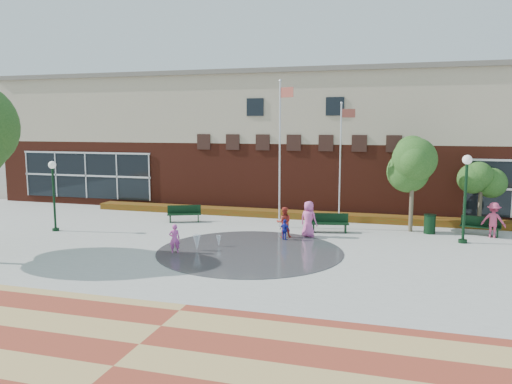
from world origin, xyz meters
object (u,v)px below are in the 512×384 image
(flagpole_left, at_px, (280,146))
(bench_left, at_px, (184,217))
(trash_can, at_px, (430,224))
(flagpole_right, at_px, (341,156))
(child_splash, at_px, (175,239))

(flagpole_left, relative_size, bench_left, 4.03)
(bench_left, height_order, trash_can, trash_can)
(flagpole_right, relative_size, child_splash, 5.22)
(child_splash, bearing_deg, trash_can, -176.47)
(flagpole_left, height_order, flagpole_right, flagpole_left)
(flagpole_left, bearing_deg, flagpole_right, 59.38)
(bench_left, bearing_deg, trash_can, -20.01)
(flagpole_right, height_order, child_splash, flagpole_right)
(flagpole_left, relative_size, child_splash, 6.08)
(bench_left, height_order, child_splash, child_splash)
(child_splash, bearing_deg, flagpole_right, -154.97)
(flagpole_left, distance_m, trash_can, 8.91)
(flagpole_left, height_order, bench_left, flagpole_left)
(trash_can, bearing_deg, child_splash, -146.32)
(bench_left, distance_m, trash_can, 13.72)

